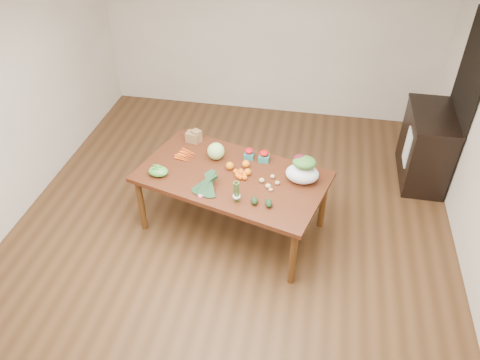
% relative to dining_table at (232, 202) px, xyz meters
% --- Properties ---
extents(floor, '(6.00, 6.00, 0.00)m').
position_rel_dining_table_xyz_m(floor, '(-0.01, -0.19, -0.38)').
color(floor, '#55361D').
rests_on(floor, ground).
extents(room_walls, '(5.02, 6.02, 2.70)m').
position_rel_dining_table_xyz_m(room_walls, '(-0.01, -0.19, 0.97)').
color(room_walls, white).
rests_on(room_walls, floor).
extents(dining_table, '(2.19, 1.58, 0.75)m').
position_rel_dining_table_xyz_m(dining_table, '(0.00, 0.00, 0.00)').
color(dining_table, '#532513').
rests_on(dining_table, floor).
extents(doorway_dark, '(0.02, 1.00, 2.10)m').
position_rel_dining_table_xyz_m(doorway_dark, '(2.47, 1.41, 0.68)').
color(doorway_dark, black).
rests_on(doorway_dark, floor).
extents(cabinet, '(0.52, 1.02, 0.94)m').
position_rel_dining_table_xyz_m(cabinet, '(2.21, 1.40, 0.10)').
color(cabinet, black).
rests_on(cabinet, floor).
extents(dish_towel, '(0.02, 0.28, 0.45)m').
position_rel_dining_table_xyz_m(dish_towel, '(1.95, 1.21, 0.18)').
color(dish_towel, white).
rests_on(dish_towel, cabinet).
extents(paper_bag, '(0.25, 0.22, 0.15)m').
position_rel_dining_table_xyz_m(paper_bag, '(-0.58, 0.55, 0.45)').
color(paper_bag, olive).
rests_on(paper_bag, dining_table).
extents(cabbage, '(0.19, 0.19, 0.19)m').
position_rel_dining_table_xyz_m(cabbage, '(-0.24, 0.27, 0.47)').
color(cabbage, '#B2D47A').
rests_on(cabbage, dining_table).
extents(strawberry_basket_a, '(0.13, 0.13, 0.10)m').
position_rel_dining_table_xyz_m(strawberry_basket_a, '(0.12, 0.35, 0.42)').
color(strawberry_basket_a, red).
rests_on(strawberry_basket_a, dining_table).
extents(strawberry_basket_b, '(0.14, 0.14, 0.10)m').
position_rel_dining_table_xyz_m(strawberry_basket_b, '(0.30, 0.33, 0.43)').
color(strawberry_basket_b, '#B7180C').
rests_on(strawberry_basket_b, dining_table).
extents(orange_a, '(0.09, 0.09, 0.09)m').
position_rel_dining_table_xyz_m(orange_a, '(-0.04, 0.10, 0.42)').
color(orange_a, '#FF640F').
rests_on(orange_a, dining_table).
extents(orange_b, '(0.08, 0.08, 0.08)m').
position_rel_dining_table_xyz_m(orange_b, '(0.12, 0.17, 0.42)').
color(orange_b, '#FEA70F').
rests_on(orange_b, dining_table).
extents(orange_c, '(0.08, 0.08, 0.08)m').
position_rel_dining_table_xyz_m(orange_c, '(0.16, 0.04, 0.41)').
color(orange_c, orange).
rests_on(orange_c, dining_table).
extents(mandarin_cluster, '(0.22, 0.22, 0.09)m').
position_rel_dining_table_xyz_m(mandarin_cluster, '(0.10, -0.01, 0.42)').
color(mandarin_cluster, '#F9580F').
rests_on(mandarin_cluster, dining_table).
extents(carrots, '(0.27, 0.27, 0.03)m').
position_rel_dining_table_xyz_m(carrots, '(-0.58, 0.24, 0.39)').
color(carrots, '#F85714').
rests_on(carrots, dining_table).
extents(snap_pea_bag, '(0.21, 0.16, 0.10)m').
position_rel_dining_table_xyz_m(snap_pea_bag, '(-0.77, -0.14, 0.42)').
color(snap_pea_bag, '#52A036').
rests_on(snap_pea_bag, dining_table).
extents(kale_bunch, '(0.41, 0.47, 0.16)m').
position_rel_dining_table_xyz_m(kale_bunch, '(-0.21, -0.32, 0.45)').
color(kale_bunch, black).
rests_on(kale_bunch, dining_table).
extents(asparagus_bundle, '(0.11, 0.13, 0.26)m').
position_rel_dining_table_xyz_m(asparagus_bundle, '(0.13, -0.41, 0.50)').
color(asparagus_bundle, '#4B6D32').
rests_on(asparagus_bundle, dining_table).
extents(potato_a, '(0.06, 0.05, 0.05)m').
position_rel_dining_table_xyz_m(potato_a, '(0.33, -0.06, 0.40)').
color(potato_a, tan).
rests_on(potato_a, dining_table).
extents(potato_b, '(0.06, 0.05, 0.05)m').
position_rel_dining_table_xyz_m(potato_b, '(0.41, -0.14, 0.40)').
color(potato_b, '#D8C57D').
rests_on(potato_b, dining_table).
extents(potato_c, '(0.05, 0.04, 0.04)m').
position_rel_dining_table_xyz_m(potato_c, '(0.49, -0.07, 0.40)').
color(potato_c, tan).
rests_on(potato_c, dining_table).
extents(potato_d, '(0.05, 0.05, 0.04)m').
position_rel_dining_table_xyz_m(potato_d, '(0.43, 0.03, 0.40)').
color(potato_d, tan).
rests_on(potato_d, dining_table).
extents(potato_e, '(0.05, 0.04, 0.04)m').
position_rel_dining_table_xyz_m(potato_e, '(0.44, -0.19, 0.39)').
color(potato_e, '#DEB380').
rests_on(potato_e, dining_table).
extents(avocado_a, '(0.10, 0.12, 0.07)m').
position_rel_dining_table_xyz_m(avocado_a, '(0.31, -0.41, 0.41)').
color(avocado_a, black).
rests_on(avocado_a, dining_table).
extents(avocado_b, '(0.10, 0.12, 0.07)m').
position_rel_dining_table_xyz_m(avocado_b, '(0.45, -0.42, 0.41)').
color(avocado_b, black).
rests_on(avocado_b, dining_table).
extents(salad_bag, '(0.41, 0.35, 0.27)m').
position_rel_dining_table_xyz_m(salad_bag, '(0.74, 0.03, 0.51)').
color(salad_bag, white).
rests_on(salad_bag, dining_table).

